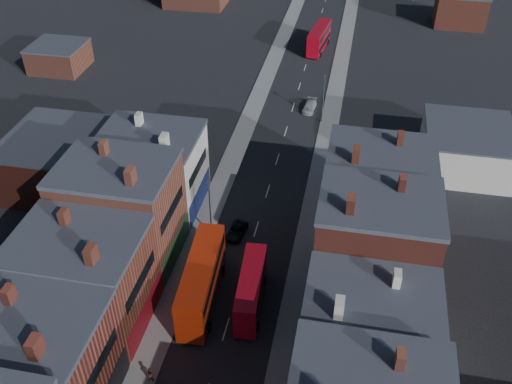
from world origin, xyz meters
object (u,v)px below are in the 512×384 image
at_px(bus_1, 251,289).
at_px(car_2, 237,231).
at_px(bus_0, 202,280).
at_px(car_3, 310,106).
at_px(ped_1, 150,374).
at_px(bus_2, 319,38).

height_order(bus_1, car_2, bus_1).
height_order(bus_0, car_3, bus_0).
xyz_separation_m(bus_1, ped_1, (-7.32, -11.03, -1.40)).
xyz_separation_m(bus_1, car_2, (-4.01, 10.76, -1.75)).
height_order(bus_0, bus_2, bus_0).
xyz_separation_m(bus_0, car_2, (1.20, 11.11, -2.37)).
distance_m(bus_2, car_3, 25.44).
bearing_deg(bus_0, car_2, 79.91).
bearing_deg(car_3, ped_1, -94.02).
bearing_deg(car_2, bus_1, -62.44).
bearing_deg(car_3, car_2, -93.97).
distance_m(bus_0, bus_1, 5.25).
relative_size(bus_0, car_2, 3.15).
xyz_separation_m(car_2, car_3, (4.96, 33.07, 0.10)).
distance_m(bus_0, car_2, 11.43).
relative_size(bus_2, car_3, 2.40).
bearing_deg(bus_2, ped_1, -88.01).
height_order(bus_1, bus_2, bus_2).
distance_m(bus_1, ped_1, 13.31).
bearing_deg(bus_0, bus_1, -0.06).
height_order(bus_2, car_3, bus_2).
bearing_deg(car_2, bus_0, -89.00).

